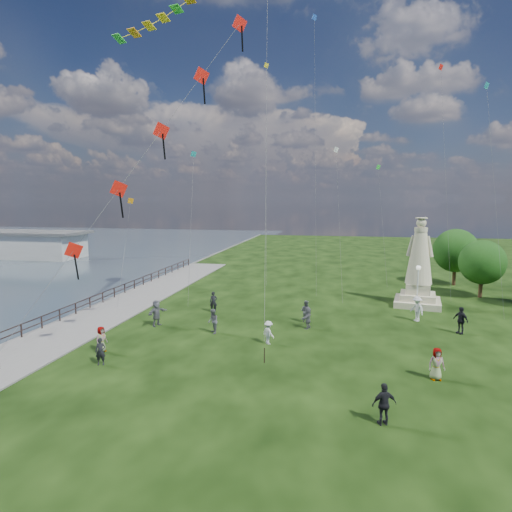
% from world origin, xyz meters
% --- Properties ---
extents(waterfront, '(200.00, 200.00, 1.51)m').
position_xyz_m(waterfront, '(-15.24, 8.99, -0.06)').
color(waterfront, '#34434F').
rests_on(waterfront, ground).
extents(pier_pavilion, '(30.00, 8.00, 4.40)m').
position_xyz_m(pier_pavilion, '(-52.00, 42.00, 1.84)').
color(pier_pavilion, '#A0A09B').
rests_on(pier_pavilion, ground).
extents(statue, '(4.39, 4.39, 7.76)m').
position_xyz_m(statue, '(11.36, 18.90, 2.93)').
color(statue, '#C3B893').
rests_on(statue, ground).
extents(lamppost, '(0.37, 0.37, 4.03)m').
position_xyz_m(lamppost, '(10.79, 15.80, 2.90)').
color(lamppost, silver).
rests_on(lamppost, ground).
extents(tree_row, '(8.83, 13.06, 6.15)m').
position_xyz_m(tree_row, '(18.02, 25.37, 3.48)').
color(tree_row, '#382314').
rests_on(tree_row, ground).
extents(person_0, '(0.65, 0.52, 1.56)m').
position_xyz_m(person_0, '(-8.54, 0.90, 0.78)').
color(person_0, black).
rests_on(person_0, ground).
extents(person_1, '(0.84, 0.99, 1.74)m').
position_xyz_m(person_1, '(-4.00, 7.65, 0.87)').
color(person_1, '#595960').
rests_on(person_1, ground).
extents(person_2, '(1.08, 1.03, 1.53)m').
position_xyz_m(person_2, '(0.18, 6.25, 0.76)').
color(person_2, silver).
rests_on(person_2, ground).
extents(person_3, '(1.18, 0.87, 1.80)m').
position_xyz_m(person_3, '(6.58, -2.65, 0.90)').
color(person_3, black).
rests_on(person_3, ground).
extents(person_4, '(0.91, 0.65, 1.70)m').
position_xyz_m(person_4, '(9.67, 2.54, 0.85)').
color(person_4, '#595960').
rests_on(person_4, ground).
extents(person_5, '(1.39, 1.96, 1.94)m').
position_xyz_m(person_5, '(-8.63, 8.57, 0.97)').
color(person_5, '#595960').
rests_on(person_5, ground).
extents(person_6, '(0.71, 0.56, 1.72)m').
position_xyz_m(person_6, '(-5.64, 13.13, 0.86)').
color(person_6, black).
rests_on(person_6, ground).
extents(person_7, '(0.96, 0.81, 1.69)m').
position_xyz_m(person_7, '(2.12, 11.71, 0.84)').
color(person_7, '#595960').
rests_on(person_7, ground).
extents(person_8, '(1.24, 1.40, 1.94)m').
position_xyz_m(person_8, '(10.47, 13.67, 0.97)').
color(person_8, silver).
rests_on(person_8, ground).
extents(person_9, '(1.15, 1.23, 1.91)m').
position_xyz_m(person_9, '(12.94, 11.05, 0.95)').
color(person_9, black).
rests_on(person_9, ground).
extents(person_10, '(0.68, 0.88, 1.59)m').
position_xyz_m(person_10, '(-9.64, 2.79, 0.80)').
color(person_10, '#595960').
rests_on(person_10, ground).
extents(person_11, '(1.03, 1.58, 1.58)m').
position_xyz_m(person_11, '(2.40, 10.11, 0.79)').
color(person_11, '#595960').
rests_on(person_11, ground).
extents(red_kite_train, '(11.91, 9.35, 20.90)m').
position_xyz_m(red_kite_train, '(-6.36, 4.58, 12.91)').
color(red_kite_train, black).
rests_on(red_kite_train, ground).
extents(small_kites, '(32.70, 18.75, 27.48)m').
position_xyz_m(small_kites, '(2.55, 23.25, 14.40)').
color(small_kites, teal).
rests_on(small_kites, ground).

